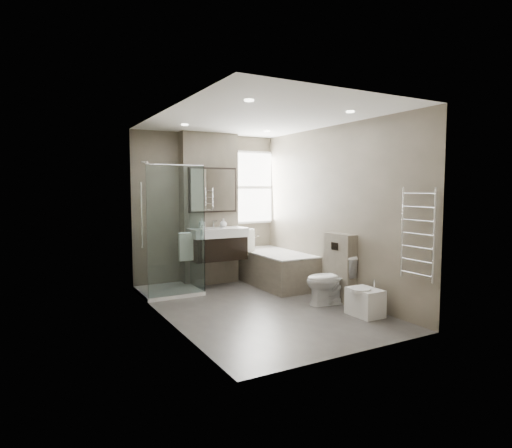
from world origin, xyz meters
TOP-DOWN VIEW (x-y plane):
  - room at (0.00, 0.00)m, footprint 2.70×3.90m
  - vanity_pier at (0.00, 1.77)m, footprint 1.00×0.25m
  - vanity at (0.00, 1.43)m, footprint 0.95×0.47m
  - mirror_cabinet at (0.00, 1.61)m, footprint 0.86×0.08m
  - towel_left at (-0.56, 1.40)m, footprint 0.24×0.06m
  - towel_right at (0.56, 1.40)m, footprint 0.24×0.06m
  - shower_enclosure at (-0.75, 1.35)m, footprint 0.90×0.90m
  - bathtub at (0.92, 1.10)m, footprint 0.75×1.60m
  - window at (0.90, 1.88)m, footprint 0.98×0.06m
  - toilet at (0.97, -0.32)m, footprint 0.74×0.49m
  - cistern_box at (1.21, -0.25)m, footprint 0.19×0.55m
  - bidet at (1.01, -0.99)m, footprint 0.39×0.44m
  - towel_radiator at (1.25, -1.60)m, footprint 0.03×0.49m
  - soap_bottle_a at (-0.26, 1.46)m, footprint 0.08×0.08m
  - soap_bottle_b at (0.14, 1.51)m, footprint 0.12×0.12m

SIDE VIEW (x-z plane):
  - bidet at x=1.01m, z-range -0.05..0.42m
  - bathtub at x=0.92m, z-range 0.03..0.60m
  - toilet at x=0.97m, z-range 0.00..0.70m
  - shower_enclosure at x=-0.75m, z-range -0.51..1.49m
  - cistern_box at x=1.21m, z-range 0.00..1.00m
  - towel_left at x=-0.56m, z-range 0.50..0.94m
  - towel_right at x=0.56m, z-range 0.50..0.94m
  - vanity at x=0.00m, z-range 0.41..1.07m
  - soap_bottle_b at x=0.14m, z-range 1.00..1.15m
  - soap_bottle_a at x=-0.26m, z-range 1.00..1.17m
  - towel_radiator at x=1.25m, z-range 0.57..1.67m
  - room at x=0.00m, z-range -0.05..2.65m
  - vanity_pier at x=0.00m, z-range 0.00..2.60m
  - mirror_cabinet at x=0.00m, z-range 1.25..2.01m
  - window at x=0.90m, z-range 1.01..2.34m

